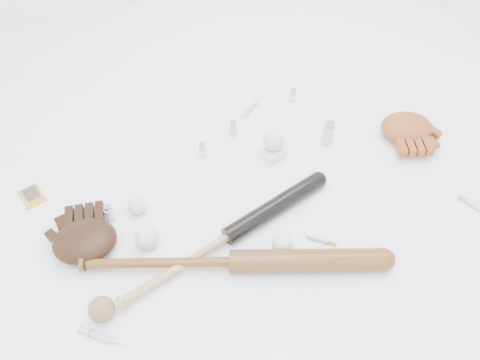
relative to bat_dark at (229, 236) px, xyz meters
name	(u,v)px	position (x,y,z in m)	size (l,w,h in m)	color
bat_dark	(229,236)	(0.00, 0.00, 0.00)	(0.85, 0.06, 0.06)	black
bat_wood	(233,262)	(-0.03, -0.10, 0.01)	(1.01, 0.07, 0.07)	brown
glove_dark	(85,241)	(-0.43, 0.18, 0.01)	(0.25, 0.25, 0.09)	black
glove_tan	(407,127)	(0.85, 0.14, 0.01)	(0.24, 0.24, 0.09)	brown
trading_card	(32,196)	(-0.55, 0.48, -0.03)	(0.07, 0.10, 0.01)	#BD8F22
pedestal	(273,152)	(0.32, 0.28, -0.01)	(0.08, 0.08, 0.04)	white
baseball_on_pedestal	(274,141)	(0.32, 0.28, 0.05)	(0.08, 0.08, 0.08)	silver
baseball_left	(147,238)	(-0.25, 0.11, 0.01)	(0.08, 0.08, 0.08)	silver
baseball_upper	(137,205)	(-0.23, 0.25, 0.00)	(0.06, 0.06, 0.06)	silver
baseball_mid	(282,244)	(0.14, -0.11, 0.00)	(0.07, 0.07, 0.07)	silver
baseball_aged	(101,309)	(-0.44, -0.07, 0.01)	(0.08, 0.08, 0.08)	olive
syringe_0	(101,337)	(-0.47, -0.14, -0.02)	(0.16, 0.03, 0.02)	#ADBCC6
syringe_1	(319,239)	(0.27, -0.13, -0.02)	(0.14, 0.02, 0.02)	#ADBCC6
syringe_2	(252,107)	(0.37, 0.55, -0.02)	(0.16, 0.03, 0.02)	#ADBCC6
syringe_3	(475,206)	(0.83, -0.26, -0.02)	(0.14, 0.02, 0.02)	#ADBCC6
vial_0	(293,95)	(0.55, 0.52, 0.00)	(0.02, 0.02, 0.07)	#B1BAC2
vial_1	(233,128)	(0.23, 0.45, 0.00)	(0.03, 0.03, 0.07)	#B1BAC2
vial_2	(202,150)	(0.08, 0.40, 0.00)	(0.03, 0.03, 0.07)	#B1BAC2
vial_3	(328,133)	(0.54, 0.24, 0.02)	(0.04, 0.04, 0.10)	#B1BAC2
vial_4	(109,213)	(-0.33, 0.26, 0.01)	(0.03, 0.03, 0.07)	#B1BAC2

